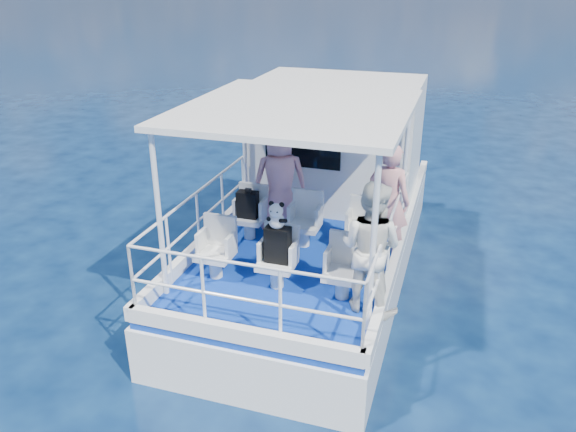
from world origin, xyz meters
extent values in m
plane|color=#071837|center=(0.00, 0.00, 0.00)|extent=(2000.00, 2000.00, 0.00)
cube|color=white|center=(0.00, 1.00, 0.00)|extent=(3.00, 7.00, 1.60)
cube|color=navy|center=(0.00, 1.00, 0.85)|extent=(2.90, 6.90, 0.10)
cube|color=white|center=(0.00, 2.30, 2.00)|extent=(2.85, 2.00, 2.20)
cube|color=white|center=(0.00, -0.20, 3.14)|extent=(3.00, 3.20, 0.08)
cylinder|color=white|center=(-1.35, -1.70, 2.00)|extent=(0.07, 0.07, 2.20)
cylinder|color=white|center=(1.35, -1.70, 2.00)|extent=(0.07, 0.07, 2.20)
cylinder|color=white|center=(-1.35, 1.20, 2.00)|extent=(0.07, 0.07, 2.20)
cylinder|color=white|center=(1.35, 1.20, 2.00)|extent=(0.07, 0.07, 2.20)
cube|color=silver|center=(-0.90, 0.20, 1.09)|extent=(0.48, 0.46, 0.38)
cube|color=silver|center=(0.00, 0.20, 1.09)|extent=(0.48, 0.46, 0.38)
cube|color=silver|center=(0.90, 0.20, 1.09)|extent=(0.48, 0.46, 0.38)
cube|color=silver|center=(-0.90, -1.10, 1.09)|extent=(0.48, 0.46, 0.38)
cube|color=silver|center=(0.00, -1.10, 1.09)|extent=(0.48, 0.46, 0.38)
cube|color=silver|center=(0.90, -1.10, 1.09)|extent=(0.48, 0.46, 0.38)
imported|color=pink|center=(-0.52, 0.60, 1.79)|extent=(0.79, 0.69, 1.77)
imported|color=pink|center=(1.25, 0.28, 1.77)|extent=(0.72, 0.56, 1.74)
imported|color=silver|center=(1.25, -1.24, 1.75)|extent=(0.97, 0.84, 1.71)
cube|color=black|center=(-0.90, 0.15, 1.49)|extent=(0.32, 0.18, 0.43)
cube|color=black|center=(0.01, -1.09, 1.53)|extent=(0.33, 0.19, 0.50)
cube|color=black|center=(-0.89, 0.15, 1.73)|extent=(0.09, 0.06, 0.06)
camera|label=1|loc=(2.14, -7.33, 4.85)|focal=35.00mm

